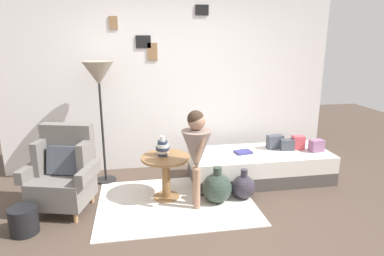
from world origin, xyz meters
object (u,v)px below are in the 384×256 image
Objects in this scene: book_on_daybed at (243,152)px; armchair at (64,173)px; side_table at (166,168)px; demijohn_near at (217,188)px; vase_striped at (163,148)px; magazine_basket at (24,220)px; floor_lamp at (99,78)px; demijohn_far at (244,187)px; daybed at (260,166)px; person_child at (196,147)px.

armchair is at bearing -170.00° from book_on_daybed.
side_table is 0.66m from demijohn_near.
armchair is 1.17m from side_table.
vase_striped reaches higher than demijohn_near.
magazine_basket is at bearing -160.57° from side_table.
demijohn_far is at bearing -25.76° from floor_lamp.
vase_striped is 1.24m from floor_lamp.
vase_striped reaches higher than book_on_daybed.
book_on_daybed is at bearing 10.00° from armchair.
demijohn_far is at bearing 8.33° from magazine_basket.
floor_lamp is (-0.75, 0.61, 0.78)m from vase_striped.
daybed is 1.39m from side_table.
demijohn_near is (0.62, -0.25, -0.46)m from vase_striped.
book_on_daybed is (0.77, 0.64, -0.33)m from person_child.
floor_lamp reaches higher than armchair.
side_table is 2.68× the size of book_on_daybed.
armchair is at bearing 174.95° from demijohn_near.
side_table is 2.11× the size of magazine_basket.
side_table is at bearing -56.23° from vase_striped.
demijohn_far is at bearing -106.83° from book_on_daybed.
daybed is at bearing 36.44° from demijohn_near.
side_table reaches higher than magazine_basket.
person_child is (0.32, -0.29, 0.35)m from side_table.
person_child is 0.62m from demijohn_near.
armchair is 1.54m from person_child.
magazine_basket is (-2.83, -0.87, -0.06)m from daybed.
person_child is 3.06× the size of demijohn_far.
daybed is 1.47m from vase_striped.
book_on_daybed reaches higher than magazine_basket.
magazine_basket is at bearing -172.64° from person_child.
daybed is 7.79× the size of vase_striped.
armchair is at bearing -177.30° from side_table.
daybed is 2.46m from floor_lamp.
magazine_basket is at bearing -124.85° from armchair.
magazine_basket is at bearing -161.40° from book_on_daybed.
demijohn_far is at bearing 6.39° from demijohn_near.
demijohn_near is (-0.75, -0.55, -0.02)m from daybed.
floor_lamp is 2.14m from book_on_daybed.
demijohn_near is at bearing -32.34° from floor_lamp.
person_child is 2.60× the size of demijohn_near.
daybed is 0.66m from demijohn_far.
magazine_basket is at bearing -158.72° from vase_striped.
armchair is 2.12m from demijohn_far.
person_child reaches higher than demijohn_near.
vase_striped reaches higher than side_table.
vase_striped is (1.14, 0.10, 0.20)m from armchair.
book_on_daybed is at bearing -9.49° from floor_lamp.
floor_lamp reaches higher than magazine_basket.
side_table is at bearing 2.70° from armchair.
book_on_daybed is at bearing 47.80° from demijohn_near.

